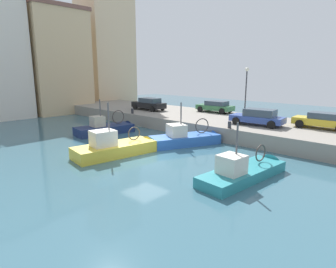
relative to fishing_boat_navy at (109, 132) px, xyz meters
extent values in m
plane|color=#386070|center=(-2.96, -8.27, -0.10)|extent=(80.00, 80.00, 0.00)
cube|color=gray|center=(8.54, -8.27, 0.50)|extent=(9.00, 56.00, 1.20)
cube|color=navy|center=(-0.40, 0.06, -0.10)|extent=(5.52, 2.83, 1.49)
cone|color=navy|center=(2.55, -0.38, -0.10)|extent=(1.16, 1.99, 1.88)
cube|color=#9E7A51|center=(-0.40, 0.06, 0.57)|extent=(5.29, 2.64, 0.08)
cube|color=#B7AD99|center=(-1.06, 0.15, 1.10)|extent=(1.24, 1.30, 0.98)
cylinder|color=#4C4C51|center=(-0.74, 0.11, 1.83)|extent=(0.10, 0.10, 2.52)
torus|color=#3F3833|center=(1.06, -0.16, 1.32)|extent=(1.28, 0.27, 1.28)
sphere|color=white|center=(-1.80, 1.42, 0.12)|extent=(0.32, 0.32, 0.32)
cube|color=gold|center=(-4.01, -6.39, -0.10)|extent=(5.84, 2.91, 1.58)
cone|color=gold|center=(-0.90, -6.86, -0.10)|extent=(1.17, 2.00, 1.88)
cube|color=#9E7A51|center=(-4.01, -6.39, 0.61)|extent=(5.60, 2.71, 0.08)
cube|color=beige|center=(-4.83, -6.27, 1.19)|extent=(1.69, 1.46, 1.09)
cylinder|color=#4C4C51|center=(-4.38, -6.34, 2.08)|extent=(0.10, 0.10, 2.94)
torus|color=#3F3833|center=(-2.47, -6.63, 1.22)|extent=(0.99, 0.23, 0.99)
sphere|color=white|center=(-5.50, -5.00, 0.14)|extent=(0.32, 0.32, 0.32)
cube|color=teal|center=(-2.03, -15.00, -0.10)|extent=(5.97, 2.37, 1.14)
cone|color=teal|center=(1.22, -15.33, -0.10)|extent=(1.06, 1.69, 1.61)
cube|color=#B2A893|center=(-2.03, -15.00, 0.41)|extent=(5.73, 2.20, 0.08)
cube|color=beige|center=(-3.08, -14.89, 0.94)|extent=(1.31, 1.30, 0.97)
cylinder|color=#4C4C51|center=(-2.73, -14.93, 1.73)|extent=(0.10, 0.10, 2.65)
torus|color=#3F3833|center=(-0.40, -15.17, 1.02)|extent=(1.00, 0.18, 1.00)
sphere|color=white|center=(-3.66, -13.84, 0.07)|extent=(0.32, 0.32, 0.32)
cube|color=#2D60B7|center=(1.53, -8.03, -0.10)|extent=(5.78, 4.00, 1.50)
cone|color=#2D60B7|center=(4.34, -9.25, -0.10)|extent=(1.54, 2.00, 1.79)
cube|color=#896B4C|center=(1.53, -8.03, 0.57)|extent=(5.52, 3.77, 0.08)
cube|color=beige|center=(0.86, -7.73, 1.09)|extent=(1.68, 1.75, 0.95)
cylinder|color=#4C4C51|center=(1.20, -7.88, 1.91)|extent=(0.10, 0.10, 2.67)
torus|color=#3F3833|center=(2.92, -8.64, 1.29)|extent=(1.15, 0.56, 1.22)
sphere|color=white|center=(0.47, -6.37, 0.12)|extent=(0.32, 0.32, 0.32)
cube|color=gold|center=(9.29, -15.69, 1.63)|extent=(1.78, 4.29, 0.53)
cube|color=#384756|center=(9.29, -15.90, 2.14)|extent=(1.52, 2.42, 0.48)
cylinder|color=black|center=(8.42, -14.28, 1.42)|extent=(0.24, 0.65, 0.64)
cylinder|color=black|center=(10.05, -14.22, 1.42)|extent=(0.24, 0.65, 0.64)
cube|color=black|center=(7.65, 2.64, 1.69)|extent=(1.68, 4.32, 0.64)
cube|color=#384756|center=(7.65, 2.43, 2.27)|extent=(1.48, 2.42, 0.52)
cylinder|color=black|center=(6.81, 4.11, 1.42)|extent=(0.22, 0.64, 0.64)
cylinder|color=black|center=(8.48, 4.11, 1.42)|extent=(0.22, 0.64, 0.64)
cylinder|color=black|center=(6.82, 1.17, 1.42)|extent=(0.22, 0.64, 0.64)
cylinder|color=black|center=(8.49, 1.18, 1.42)|extent=(0.22, 0.64, 0.64)
cube|color=#387547|center=(11.37, -4.20, 1.63)|extent=(1.84, 4.17, 0.52)
cube|color=#384756|center=(11.37, -4.41, 2.13)|extent=(1.57, 2.35, 0.48)
cylinder|color=black|center=(10.47, -2.83, 1.42)|extent=(0.24, 0.65, 0.64)
cylinder|color=black|center=(12.16, -2.77, 1.42)|extent=(0.24, 0.65, 0.64)
cylinder|color=black|center=(10.57, -5.63, 1.42)|extent=(0.24, 0.65, 0.64)
cylinder|color=black|center=(12.26, -5.57, 1.42)|extent=(0.24, 0.65, 0.64)
cube|color=#334C9E|center=(7.18, -11.22, 1.62)|extent=(2.10, 4.53, 0.51)
cube|color=#384756|center=(7.20, -11.44, 2.18)|extent=(1.72, 2.58, 0.60)
cylinder|color=black|center=(6.20, -9.81, 1.42)|extent=(0.28, 0.66, 0.64)
cylinder|color=black|center=(7.89, -9.66, 1.42)|extent=(0.28, 0.66, 0.64)
cylinder|color=black|center=(6.48, -12.78, 1.42)|extent=(0.28, 0.66, 0.64)
cylinder|color=black|center=(8.17, -12.63, 1.42)|extent=(0.28, 0.66, 0.64)
cylinder|color=#2D2D33|center=(4.39, -10.27, 1.37)|extent=(0.28, 0.28, 0.55)
cylinder|color=#2D2D33|center=(4.39, 1.73, 1.37)|extent=(0.28, 0.28, 0.55)
cylinder|color=#38383D|center=(10.04, -8.55, 3.35)|extent=(0.12, 0.12, 4.50)
sphere|color=#F2EACC|center=(10.04, -8.55, 5.75)|extent=(0.36, 0.36, 0.36)
cube|color=beige|center=(13.20, 18.54, 11.14)|extent=(7.69, 6.12, 22.48)
cube|color=#D1B284|center=(3.50, 16.89, 6.68)|extent=(7.63, 6.86, 13.57)
cube|color=brown|center=(3.50, 16.89, 13.72)|extent=(7.93, 7.13, 0.50)
camera|label=1|loc=(-15.20, -21.81, 5.49)|focal=30.24mm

